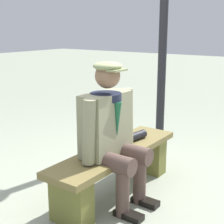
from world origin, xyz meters
TOP-DOWN VIEW (x-y plane):
  - ground_plane at (0.00, 0.00)m, footprint 30.00×30.00m
  - bench at (0.00, 0.00)m, footprint 1.49×0.39m
  - seated_man at (0.15, 0.06)m, footprint 0.64×0.57m
  - rolled_magazine at (-0.29, 0.01)m, footprint 0.30×0.12m

SIDE VIEW (x-z plane):
  - ground_plane at x=0.00m, z-range 0.00..0.00m
  - bench at x=0.00m, z-range 0.07..0.49m
  - rolled_magazine at x=-0.29m, z-range 0.43..0.50m
  - seated_man at x=0.15m, z-range 0.04..1.25m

